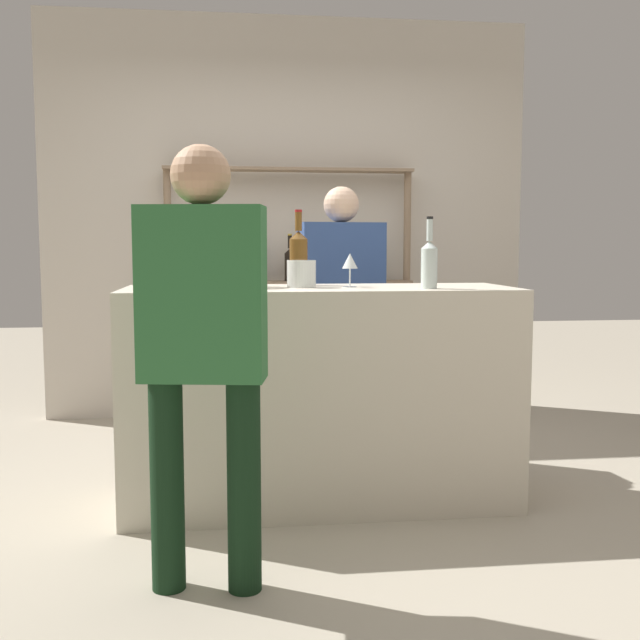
% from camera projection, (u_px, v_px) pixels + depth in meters
% --- Properties ---
extents(ground_plane, '(16.00, 16.00, 0.00)m').
position_uv_depth(ground_plane, '(320.00, 500.00, 3.59)').
color(ground_plane, '#B2A893').
extents(bar_counter, '(1.81, 0.65, 1.02)m').
position_uv_depth(bar_counter, '(320.00, 395.00, 3.54)').
color(bar_counter, beige).
rests_on(bar_counter, ground_plane).
extents(back_wall, '(3.41, 0.12, 2.80)m').
position_uv_depth(back_wall, '(288.00, 220.00, 5.35)').
color(back_wall, beige).
rests_on(back_wall, ground_plane).
extents(back_shelf, '(1.71, 0.18, 1.74)m').
position_uv_depth(back_shelf, '(289.00, 257.00, 5.20)').
color(back_shelf, '#897056').
rests_on(back_shelf, ground_plane).
extents(counter_bottle_0, '(0.09, 0.09, 0.37)m').
position_uv_depth(counter_bottle_0, '(299.00, 256.00, 3.67)').
color(counter_bottle_0, brown).
rests_on(counter_bottle_0, bar_counter).
extents(counter_bottle_1, '(0.07, 0.07, 0.32)m').
position_uv_depth(counter_bottle_1, '(429.00, 262.00, 3.37)').
color(counter_bottle_1, silver).
rests_on(counter_bottle_1, bar_counter).
extents(counter_bottle_2, '(0.08, 0.08, 0.32)m').
position_uv_depth(counter_bottle_2, '(178.00, 262.00, 3.45)').
color(counter_bottle_2, '#0F1956').
rests_on(counter_bottle_2, bar_counter).
extents(wine_glass, '(0.07, 0.07, 0.16)m').
position_uv_depth(wine_glass, '(350.00, 262.00, 3.47)').
color(wine_glass, silver).
rests_on(wine_glass, bar_counter).
extents(ice_bucket, '(0.24, 0.24, 0.24)m').
position_uv_depth(ice_bucket, '(219.00, 261.00, 3.51)').
color(ice_bucket, '#846647').
rests_on(ice_bucket, bar_counter).
extents(cork_jar, '(0.14, 0.14, 0.13)m').
position_uv_depth(cork_jar, '(301.00, 274.00, 3.48)').
color(cork_jar, silver).
rests_on(cork_jar, bar_counter).
extents(server_behind_counter, '(0.50, 0.26, 1.55)m').
position_uv_depth(server_behind_counter, '(341.00, 302.00, 4.29)').
color(server_behind_counter, '#121C33').
rests_on(server_behind_counter, ground_plane).
extents(customer_left, '(0.45, 0.25, 1.56)m').
position_uv_depth(customer_left, '(203.00, 335.00, 2.57)').
color(customer_left, black).
rests_on(customer_left, ground_plane).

